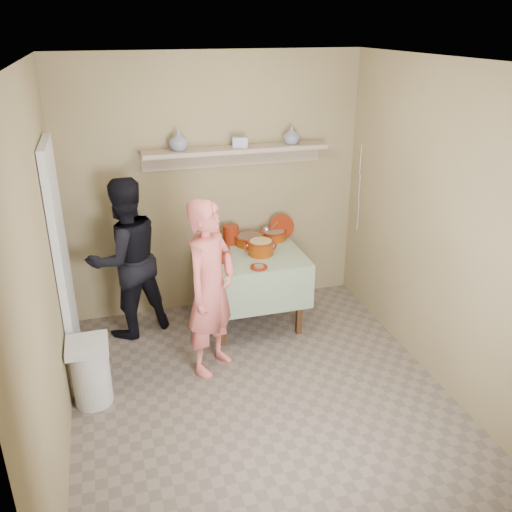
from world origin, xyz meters
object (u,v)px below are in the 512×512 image
object	(u,v)px
person_cook	(211,289)
cazuela_rice	(261,246)
person_helper	(126,259)
trash_bin	(91,372)
serving_table	(251,263)

from	to	relation	value
person_cook	cazuela_rice	distance (m)	0.87
person_cook	person_helper	bearing A→B (deg)	84.66
cazuela_rice	trash_bin	xyz separation A→B (m)	(-1.65, -0.82, -0.56)
person_cook	cazuela_rice	size ratio (longest dim) A/B	4.70
serving_table	cazuela_rice	size ratio (longest dim) A/B	2.95
serving_table	person_helper	bearing A→B (deg)	174.16
cazuela_rice	trash_bin	world-z (taller)	cazuela_rice
cazuela_rice	person_helper	bearing A→B (deg)	170.58
cazuela_rice	trash_bin	size ratio (longest dim) A/B	0.59
serving_table	cazuela_rice	xyz separation A→B (m)	(0.07, -0.09, 0.20)
person_helper	serving_table	bearing A→B (deg)	151.39
person_cook	person_helper	distance (m)	1.04
serving_table	cazuela_rice	distance (m)	0.23
person_helper	serving_table	world-z (taller)	person_helper
trash_bin	cazuela_rice	bearing A→B (deg)	26.58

